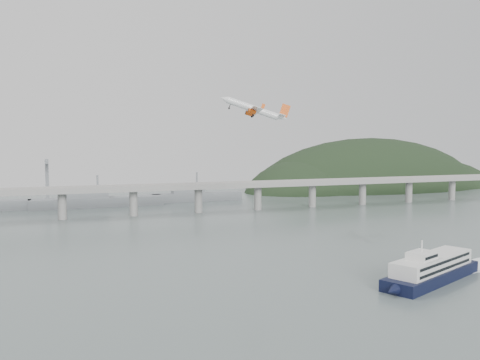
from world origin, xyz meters
name	(u,v)px	position (x,y,z in m)	size (l,w,h in m)	color
ground	(289,280)	(0.00, 0.00, 0.00)	(900.00, 900.00, 0.00)	#576563
bridge	(172,191)	(-1.15, 200.00, 17.65)	(800.00, 22.00, 23.90)	gray
headland	(380,204)	(285.18, 331.75, -19.34)	(365.00, 155.00, 156.00)	black
ferry	(432,269)	(52.21, -21.03, 4.73)	(87.45, 44.06, 17.45)	black
airliner	(255,109)	(26.01, 99.85, 73.88)	(41.44, 38.33, 16.29)	white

